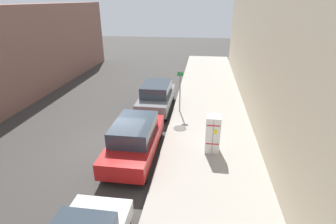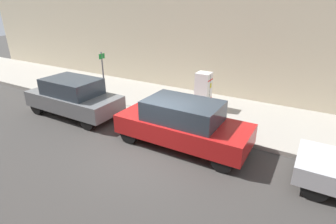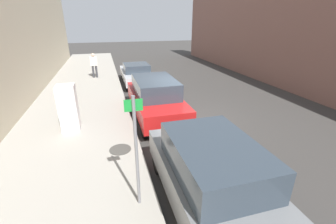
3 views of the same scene
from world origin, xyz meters
The scene contains 9 objects.
ground_plane centered at (0.00, 0.00, 0.00)m, with size 80.00×80.00×0.00m, color #383533.
sidewalk_slab centered at (-4.55, 0.00, 0.08)m, with size 4.61×44.00×0.16m, color #9E998E.
discarded_refrigerator centered at (-4.60, -0.02, 1.04)m, with size 0.64×0.67×1.75m.
manhole_cover centered at (-2.92, -2.05, 0.17)m, with size 0.70×0.70×0.02m, color #47443F.
street_sign_post centered at (-2.68, -4.49, 1.61)m, with size 0.36×0.07×2.59m.
pedestrian_walking_far centered at (-3.87, 8.60, 1.18)m, with size 0.50×0.23×1.74m.
parked_suv_gray centered at (-1.12, -4.96, 0.91)m, with size 1.89×4.54×1.76m.
parked_suv_red centered at (-1.12, 0.69, 0.90)m, with size 1.91×4.83×1.75m.
parked_sedan_silver centered at (-1.12, 6.59, 0.72)m, with size 1.84×4.35×1.39m.
Camera 3 is at (-3.13, -8.53, 4.06)m, focal length 24.00 mm.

